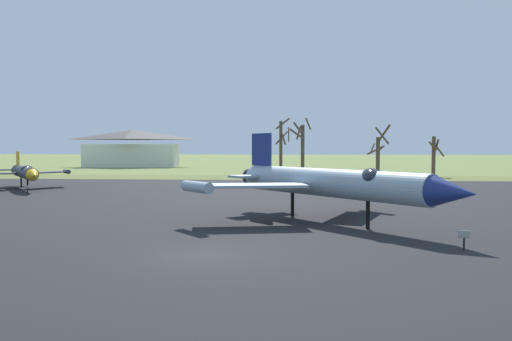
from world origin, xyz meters
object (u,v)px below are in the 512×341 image
jet_fighter_front_left (330,182)px  info_placard_front_right (27,189)px  info_placard_front_left (464,238)px  jet_fighter_front_right (25,172)px  visitor_building (132,149)px

jet_fighter_front_left → info_placard_front_right: jet_fighter_front_left is taller
info_placard_front_left → info_placard_front_right: size_ratio=1.01×
jet_fighter_front_right → visitor_building: 65.53m
jet_fighter_front_left → info_placard_front_left: size_ratio=17.31×
jet_fighter_front_left → jet_fighter_front_right: bearing=144.6°
jet_fighter_front_right → info_placard_front_right: jet_fighter_front_right is taller
info_placard_front_left → jet_fighter_front_right: (-35.75, 29.50, 1.29)m
info_placard_front_right → visitor_building: size_ratio=0.04×
jet_fighter_front_left → info_placard_front_left: 9.54m
jet_fighter_front_left → visitor_building: (-40.23, 86.50, 1.71)m
info_placard_front_left → jet_fighter_front_right: bearing=140.5°
jet_fighter_front_left → visitor_building: 95.41m
visitor_building → info_placard_front_left: bearing=-64.3°
jet_fighter_front_right → visitor_building: size_ratio=0.53×
visitor_building → jet_fighter_front_left: bearing=-65.1°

